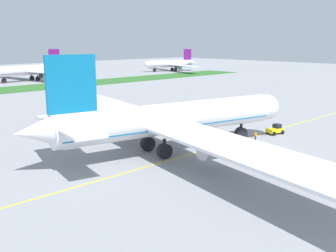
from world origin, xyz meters
name	(u,v)px	position (x,y,z in m)	size (l,w,h in m)	color
ground_plane	(210,153)	(0.00, 0.00, 0.00)	(600.00, 600.00, 0.00)	gray
apron_taxi_line	(202,151)	(0.00, 1.93, 0.00)	(280.00, 0.36, 0.01)	yellow
airliner_foreground	(169,120)	(-5.23, 5.76, 6.29)	(54.66, 87.37, 18.53)	white
pushback_tug	(275,130)	(22.44, -0.19, 1.03)	(5.79, 3.04, 2.27)	yellow
ground_crew_wingwalker_port	(260,161)	(-0.44, -11.08, 1.00)	(0.55, 0.37, 1.64)	black
ground_crew_marshaller_front	(233,137)	(9.89, 2.26, 1.03)	(0.38, 0.57, 1.69)	black
ground_crew_wingwalker_starboard	(256,135)	(14.62, -0.18, 1.07)	(0.62, 0.28, 1.76)	black
parked_airliner_far_right	(30,70)	(38.61, 152.46, 5.39)	(46.31, 73.47, 15.88)	white
parked_airliner_far_outer	(171,64)	(136.54, 148.41, 4.94)	(38.14, 60.19, 14.57)	white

